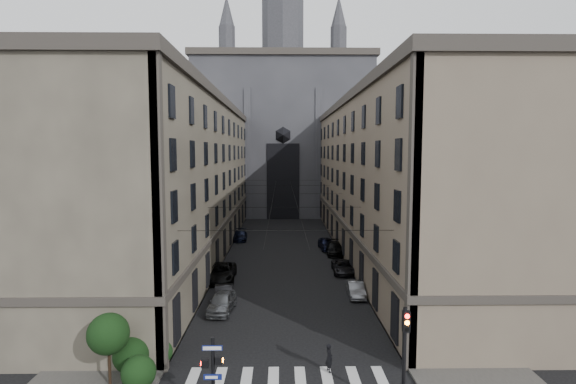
{
  "coord_description": "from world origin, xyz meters",
  "views": [
    {
      "loc": [
        -0.28,
        -18.66,
        12.63
      ],
      "look_at": [
        0.14,
        10.81,
        9.93
      ],
      "focal_mm": 28.0,
      "sensor_mm": 36.0,
      "label": 1
    }
  ],
  "objects_px": {
    "car_right_near": "(356,289)",
    "car_left_midfar": "(221,272)",
    "gothic_tower": "(283,126)",
    "car_right_far": "(326,244)",
    "car_left_near": "(222,302)",
    "car_right_midnear": "(343,267)",
    "traffic_light_right": "(405,347)",
    "pedestrian": "(329,358)",
    "car_left_midnear": "(224,295)",
    "car_right_midfar": "(335,248)",
    "car_left_far": "(240,235)",
    "pedestrian_signal_left": "(213,372)"
  },
  "relations": [
    {
      "from": "car_right_midfar",
      "to": "pedestrian",
      "type": "xyz_separation_m",
      "value": [
        -3.77,
        -29.27,
        0.08
      ]
    },
    {
      "from": "traffic_light_right",
      "to": "car_right_far",
      "type": "distance_m",
      "value": 36.27
    },
    {
      "from": "traffic_light_right",
      "to": "car_left_midfar",
      "type": "height_order",
      "value": "traffic_light_right"
    },
    {
      "from": "car_left_near",
      "to": "pedestrian_signal_left",
      "type": "bearing_deg",
      "value": -79.15
    },
    {
      "from": "car_right_midfar",
      "to": "pedestrian",
      "type": "height_order",
      "value": "pedestrian"
    },
    {
      "from": "gothic_tower",
      "to": "car_left_midfar",
      "type": "bearing_deg",
      "value": -96.97
    },
    {
      "from": "car_left_near",
      "to": "car_right_midnear",
      "type": "bearing_deg",
      "value": 49.89
    },
    {
      "from": "car_left_near",
      "to": "car_right_far",
      "type": "xyz_separation_m",
      "value": [
        10.49,
        22.3,
        -0.03
      ]
    },
    {
      "from": "car_left_far",
      "to": "car_right_midnear",
      "type": "height_order",
      "value": "car_left_far"
    },
    {
      "from": "car_right_midnear",
      "to": "car_right_midfar",
      "type": "height_order",
      "value": "car_right_midfar"
    },
    {
      "from": "pedestrian_signal_left",
      "to": "car_left_midnear",
      "type": "relative_size",
      "value": 0.96
    },
    {
      "from": "gothic_tower",
      "to": "car_right_midfar",
      "type": "height_order",
      "value": "gothic_tower"
    },
    {
      "from": "car_right_far",
      "to": "pedestrian",
      "type": "height_order",
      "value": "pedestrian"
    },
    {
      "from": "car_left_near",
      "to": "car_right_near",
      "type": "distance_m",
      "value": 11.74
    },
    {
      "from": "car_right_near",
      "to": "pedestrian_signal_left",
      "type": "bearing_deg",
      "value": -116.76
    },
    {
      "from": "pedestrian",
      "to": "car_right_near",
      "type": "bearing_deg",
      "value": -34.42
    },
    {
      "from": "gothic_tower",
      "to": "car_left_midnear",
      "type": "relative_size",
      "value": 13.86
    },
    {
      "from": "car_left_far",
      "to": "car_right_midfar",
      "type": "relative_size",
      "value": 0.93
    },
    {
      "from": "pedestrian",
      "to": "traffic_light_right",
      "type": "bearing_deg",
      "value": -161.03
    },
    {
      "from": "pedestrian_signal_left",
      "to": "car_left_near",
      "type": "distance_m",
      "value": 14.46
    },
    {
      "from": "gothic_tower",
      "to": "car_left_far",
      "type": "relative_size",
      "value": 12.16
    },
    {
      "from": "car_right_midnear",
      "to": "car_right_near",
      "type": "bearing_deg",
      "value": -88.03
    },
    {
      "from": "pedestrian_signal_left",
      "to": "car_right_midfar",
      "type": "relative_size",
      "value": 0.78
    },
    {
      "from": "car_left_midnear",
      "to": "car_right_midnear",
      "type": "bearing_deg",
      "value": 35.13
    },
    {
      "from": "gothic_tower",
      "to": "car_left_midfar",
      "type": "relative_size",
      "value": 9.79
    },
    {
      "from": "car_left_far",
      "to": "car_right_midnear",
      "type": "xyz_separation_m",
      "value": [
        12.28,
        -17.33,
        -0.05
      ]
    },
    {
      "from": "pedestrian_signal_left",
      "to": "traffic_light_right",
      "type": "relative_size",
      "value": 0.77
    },
    {
      "from": "car_left_midnear",
      "to": "car_right_midfar",
      "type": "xyz_separation_m",
      "value": [
        11.33,
        17.42,
        0.06
      ]
    },
    {
      "from": "gothic_tower",
      "to": "traffic_light_right",
      "type": "distance_m",
      "value": 74.67
    },
    {
      "from": "car_left_near",
      "to": "car_left_far",
      "type": "bearing_deg",
      "value": 97.27
    },
    {
      "from": "pedestrian_signal_left",
      "to": "car_left_midfar",
      "type": "distance_m",
      "value": 22.94
    },
    {
      "from": "car_right_near",
      "to": "car_left_midfar",
      "type": "bearing_deg",
      "value": 160.23
    },
    {
      "from": "pedestrian_signal_left",
      "to": "car_left_midnear",
      "type": "xyz_separation_m",
      "value": [
        -1.61,
        16.37,
        -1.63
      ]
    },
    {
      "from": "car_left_midfar",
      "to": "car_left_far",
      "type": "distance_m",
      "value": 19.99
    },
    {
      "from": "car_right_midfar",
      "to": "car_right_far",
      "type": "height_order",
      "value": "car_right_midfar"
    },
    {
      "from": "car_left_midnear",
      "to": "car_right_midfar",
      "type": "relative_size",
      "value": 0.81
    },
    {
      "from": "gothic_tower",
      "to": "pedestrian_signal_left",
      "type": "xyz_separation_m",
      "value": [
        -3.51,
        -73.46,
        -15.48
      ]
    },
    {
      "from": "car_left_midnear",
      "to": "traffic_light_right",
      "type": "bearing_deg",
      "value": -59.77
    },
    {
      "from": "gothic_tower",
      "to": "car_right_far",
      "type": "height_order",
      "value": "gothic_tower"
    },
    {
      "from": "car_right_far",
      "to": "car_left_near",
      "type": "bearing_deg",
      "value": -120.47
    },
    {
      "from": "car_right_midnear",
      "to": "car_right_far",
      "type": "height_order",
      "value": "car_right_far"
    },
    {
      "from": "car_right_midnear",
      "to": "pedestrian",
      "type": "height_order",
      "value": "pedestrian"
    },
    {
      "from": "traffic_light_right",
      "to": "pedestrian",
      "type": "bearing_deg",
      "value": 127.71
    },
    {
      "from": "pedestrian_signal_left",
      "to": "car_right_midnear",
      "type": "bearing_deg",
      "value": 69.3
    },
    {
      "from": "gothic_tower",
      "to": "car_right_midnear",
      "type": "height_order",
      "value": "gothic_tower"
    },
    {
      "from": "car_left_midnear",
      "to": "car_right_midfar",
      "type": "height_order",
      "value": "car_right_midfar"
    },
    {
      "from": "car_right_midfar",
      "to": "car_left_midfar",
      "type": "bearing_deg",
      "value": -138.34
    },
    {
      "from": "car_left_near",
      "to": "car_right_midfar",
      "type": "bearing_deg",
      "value": 64.98
    },
    {
      "from": "car_right_near",
      "to": "car_right_far",
      "type": "relative_size",
      "value": 0.88
    },
    {
      "from": "car_left_midfar",
      "to": "car_left_far",
      "type": "height_order",
      "value": "car_left_midfar"
    }
  ]
}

